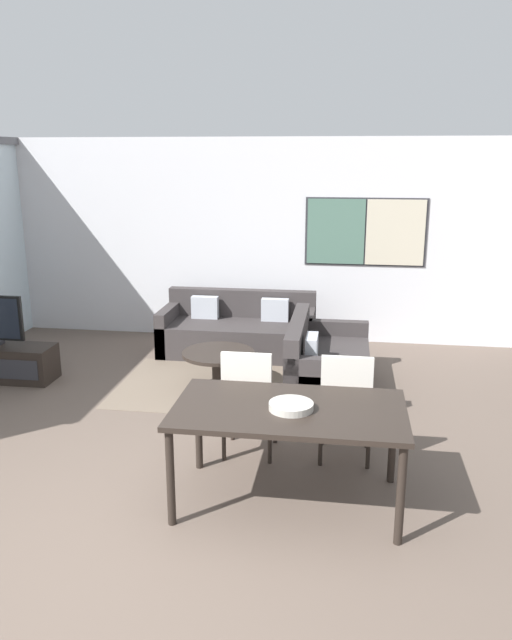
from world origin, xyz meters
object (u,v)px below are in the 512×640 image
object	(u,v)px
dining_chair_centre	(346,403)
fruit_bowl	(291,406)
sofa_main	(239,332)
dining_table	(289,416)
sofa_side	(322,366)
coffee_table	(218,360)
dining_chair_left	(249,398)

from	to	relation	value
dining_chair_centre	fruit_bowl	size ratio (longest dim) A/B	3.02
sofa_main	dining_table	bearing A→B (deg)	-74.28
sofa_side	dining_chair_centre	xyz separation A→B (m)	(0.27, -1.71, 0.27)
dining_table	fruit_bowl	distance (m)	0.11
fruit_bowl	coffee_table	bearing A→B (deg)	113.82
coffee_table	dining_chair_centre	world-z (taller)	dining_chair_centre
dining_table	fruit_bowl	bearing A→B (deg)	-67.24
sofa_main	dining_table	size ratio (longest dim) A/B	1.18
sofa_main	coffee_table	bearing A→B (deg)	-90.00
sofa_side	dining_chair_centre	bearing A→B (deg)	-171.04
sofa_side	dining_chair_left	distance (m)	1.85
sofa_main	dining_chair_centre	world-z (taller)	dining_chair_centre
dining_chair_left	fruit_bowl	bearing A→B (deg)	-59.59
dining_table	sofa_side	bearing A→B (deg)	86.57
sofa_main	dining_chair_left	bearing A→B (deg)	-78.32
fruit_bowl	dining_table	bearing A→B (deg)	112.76
dining_table	dining_chair_left	size ratio (longest dim) A/B	1.73
dining_chair_left	dining_chair_centre	bearing A→B (deg)	1.94
coffee_table	dining_chair_centre	bearing A→B (deg)	-47.86
dining_table	fruit_bowl	world-z (taller)	fruit_bowl
dining_chair_left	fruit_bowl	size ratio (longest dim) A/B	3.02
coffee_table	fruit_bowl	bearing A→B (deg)	-66.18
sofa_side	dining_chair_left	bearing A→B (deg)	162.11
sofa_side	dining_chair_centre	size ratio (longest dim) A/B	1.64
coffee_table	dining_chair_left	distance (m)	1.74
sofa_side	coffee_table	world-z (taller)	sofa_side
sofa_side	dining_table	distance (m)	2.48
dining_chair_centre	fruit_bowl	distance (m)	0.90
sofa_main	dining_chair_centre	distance (m)	3.25
sofa_side	dining_table	xyz separation A→B (m)	(-0.15, -2.43, 0.43)
sofa_main	sofa_side	xyz separation A→B (m)	(1.17, -1.20, -0.00)
sofa_main	fruit_bowl	size ratio (longest dim) A/B	6.15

